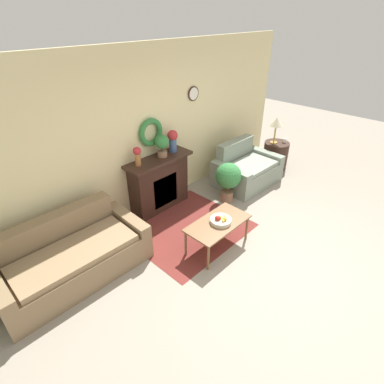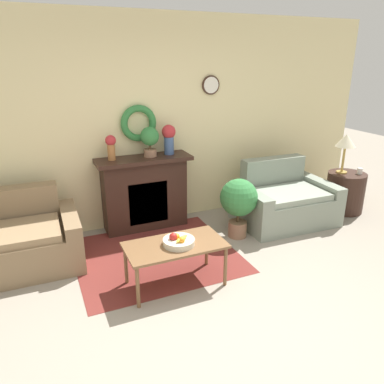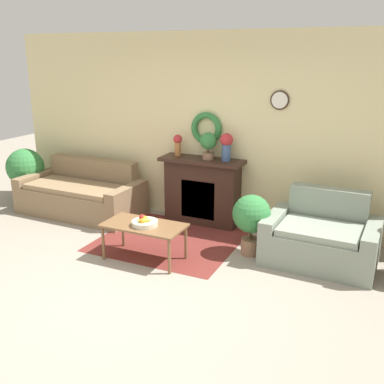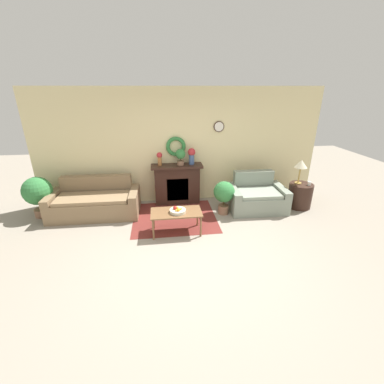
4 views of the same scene
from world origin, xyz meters
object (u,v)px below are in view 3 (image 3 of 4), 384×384
at_px(potted_plant_floor_by_couch, 25,169).
at_px(potted_plant_floor_by_loveseat, 251,217).
at_px(vase_on_mantel_left, 178,143).
at_px(potted_plant_on_mantel, 208,143).
at_px(loveseat_right, 322,238).
at_px(fireplace, 202,191).
at_px(vase_on_mantel_right, 226,145).
at_px(coffee_table, 144,228).
at_px(fruit_bowl, 145,222).
at_px(couch_left, 82,195).

xyz_separation_m(potted_plant_floor_by_couch, potted_plant_floor_by_loveseat, (4.03, -0.41, -0.07)).
xyz_separation_m(vase_on_mantel_left, potted_plant_on_mantel, (0.49, -0.02, 0.05)).
xyz_separation_m(loveseat_right, potted_plant_floor_by_couch, (-4.86, 0.24, 0.27)).
bearing_deg(fireplace, vase_on_mantel_right, 0.92).
relative_size(fireplace, coffee_table, 1.24).
bearing_deg(potted_plant_floor_by_couch, potted_plant_on_mantel, 5.92).
distance_m(fruit_bowl, vase_on_mantel_left, 1.63).
xyz_separation_m(couch_left, loveseat_right, (3.68, -0.19, 0.00)).
xyz_separation_m(coffee_table, vase_on_mantel_left, (-0.27, 1.44, 0.75)).
distance_m(vase_on_mantel_right, potted_plant_on_mantel, 0.26).
xyz_separation_m(fruit_bowl, potted_plant_floor_by_loveseat, (1.09, 0.71, -0.00)).
distance_m(vase_on_mantel_right, potted_plant_floor_by_loveseat, 1.21).
height_order(loveseat_right, potted_plant_floor_by_couch, potted_plant_floor_by_couch).
distance_m(potted_plant_floor_by_couch, potted_plant_floor_by_loveseat, 4.05).
bearing_deg(vase_on_mantel_right, potted_plant_floor_by_loveseat, -50.34).
xyz_separation_m(vase_on_mantel_right, potted_plant_on_mantel, (-0.26, -0.02, 0.00)).
height_order(coffee_table, potted_plant_floor_by_couch, potted_plant_floor_by_couch).
height_order(couch_left, loveseat_right, loveseat_right).
bearing_deg(fruit_bowl, loveseat_right, 24.80).
bearing_deg(coffee_table, potted_plant_on_mantel, 81.09).
bearing_deg(vase_on_mantel_right, potted_plant_on_mantel, -175.64).
height_order(vase_on_mantel_left, vase_on_mantel_right, vase_on_mantel_right).
bearing_deg(potted_plant_floor_by_couch, potted_plant_floor_by_loveseat, -5.82).
relative_size(couch_left, potted_plant_floor_by_loveseat, 2.52).
xyz_separation_m(vase_on_mantel_right, potted_plant_floor_by_loveseat, (0.63, -0.76, -0.70)).
bearing_deg(potted_plant_on_mantel, fireplace, 171.38).
bearing_deg(couch_left, vase_on_mantel_left, 16.19).
relative_size(loveseat_right, vase_on_mantel_right, 3.42).
xyz_separation_m(fireplace, vase_on_mantel_left, (-0.39, 0.01, 0.66)).
bearing_deg(potted_plant_floor_by_couch, vase_on_mantel_left, 7.42).
distance_m(fireplace, vase_on_mantel_right, 0.79).
xyz_separation_m(potted_plant_on_mantel, potted_plant_floor_by_loveseat, (0.89, -0.74, -0.71)).
relative_size(vase_on_mantel_left, potted_plant_on_mantel, 0.82).
bearing_deg(fireplace, vase_on_mantel_left, 179.16).
bearing_deg(coffee_table, fireplace, 84.88).
bearing_deg(vase_on_mantel_left, fireplace, -0.84).
relative_size(couch_left, potted_plant_floor_by_couch, 2.13).
relative_size(couch_left, fruit_bowl, 6.21).
xyz_separation_m(loveseat_right, potted_plant_on_mantel, (-1.71, 0.56, 0.91)).
bearing_deg(coffee_table, loveseat_right, 23.82).
xyz_separation_m(fruit_bowl, vase_on_mantel_right, (0.46, 1.47, 0.70)).
xyz_separation_m(coffee_table, potted_plant_floor_by_couch, (-2.92, 1.09, 0.16)).
xyz_separation_m(potted_plant_on_mantel, potted_plant_floor_by_couch, (-3.14, -0.33, -0.63)).
height_order(fruit_bowl, vase_on_mantel_right, vase_on_mantel_right).
xyz_separation_m(vase_on_mantel_right, potted_plant_floor_by_couch, (-3.40, -0.35, -0.63)).
relative_size(vase_on_mantel_right, potted_plant_floor_by_couch, 0.42).
bearing_deg(potted_plant_floor_by_couch, couch_left, -2.57).
bearing_deg(fireplace, coffee_table, -95.12).
height_order(fireplace, coffee_table, fireplace).
bearing_deg(vase_on_mantel_right, fruit_bowl, -107.37).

